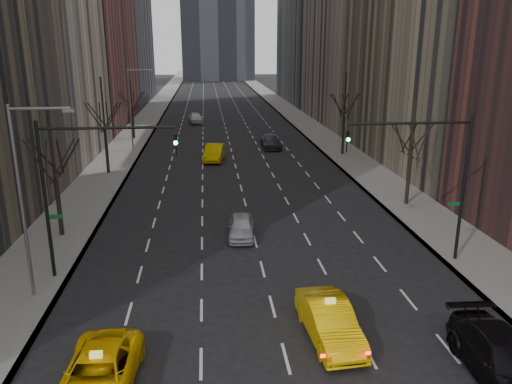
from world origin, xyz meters
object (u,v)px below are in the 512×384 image
object	(u,v)px
taxi_suv	(98,376)
parked_suv_black	(504,360)
taxi_sedan	(329,321)
silver_sedan_ahead	(241,227)

from	to	relation	value
taxi_suv	parked_suv_black	world-z (taller)	parked_suv_black
taxi_sedan	parked_suv_black	bearing A→B (deg)	-34.64
taxi_suv	parked_suv_black	size ratio (longest dim) A/B	0.92
parked_suv_black	taxi_suv	bearing A→B (deg)	179.42
silver_sedan_ahead	taxi_suv	bearing A→B (deg)	-107.82
taxi_suv	parked_suv_black	xyz separation A→B (m)	(14.21, -0.66, 0.10)
taxi_suv	taxi_sedan	size ratio (longest dim) A/B	1.08
taxi_sedan	silver_sedan_ahead	distance (m)	11.96
taxi_sedan	parked_suv_black	xyz separation A→B (m)	(5.54, -3.23, 0.03)
silver_sedan_ahead	parked_suv_black	world-z (taller)	parked_suv_black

